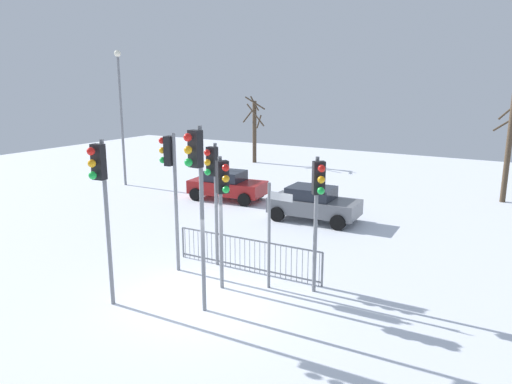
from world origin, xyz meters
TOP-DOWN VIEW (x-y plane):
  - ground_plane at (0.00, 0.00)m, footprint 60.00×60.00m
  - traffic_light_mid_left at (0.44, -0.63)m, footprint 0.34×0.57m
  - traffic_light_rear_left at (-1.87, -1.60)m, footprint 0.35×0.57m
  - traffic_light_foreground_right at (-1.13, 2.18)m, footprint 0.32×0.57m
  - traffic_light_foreground_left at (-2.06, 1.29)m, footprint 0.57×0.35m
  - traffic_light_mid_right at (2.54, 1.94)m, footprint 0.45×0.48m
  - traffic_light_rear_right at (0.18, 0.82)m, footprint 0.50×0.43m
  - direction_sign_post at (1.28, 1.61)m, footprint 0.79×0.10m
  - pedestrian_guard_railing at (-0.00, 2.39)m, footprint 5.10×0.24m
  - car_red_near at (-5.87, 9.87)m, footprint 3.98×2.31m
  - car_grey_trailing at (-0.55, 8.66)m, footprint 3.89×2.10m
  - street_lamp at (-12.89, 9.77)m, footprint 0.36×0.36m
  - bare_tree_left at (-10.50, 20.28)m, footprint 1.66×1.61m
  - bare_tree_right at (6.20, 16.54)m, footprint 1.76×1.06m

SIDE VIEW (x-z plane):
  - ground_plane at x=0.00m, z-range 0.00..0.00m
  - pedestrian_guard_railing at x=0.00m, z-range 0.02..1.09m
  - car_red_near at x=-5.87m, z-range 0.03..1.50m
  - car_grey_trailing at x=-0.55m, z-range 0.03..1.50m
  - direction_sign_post at x=1.28m, z-range 0.19..3.32m
  - bare_tree_left at x=-10.50m, z-range 0.06..4.89m
  - traffic_light_rear_right at x=0.18m, z-range 0.90..4.78m
  - bare_tree_right at x=6.20m, z-range -0.10..5.80m
  - traffic_light_mid_right at x=2.54m, z-range 0.91..4.81m
  - traffic_light_foreground_right at x=-1.13m, z-range 0.94..4.94m
  - traffic_light_foreground_left at x=-2.06m, z-range 1.02..5.39m
  - traffic_light_rear_left at x=-1.87m, z-range 1.04..5.51m
  - traffic_light_mid_left at x=0.44m, z-range 1.12..5.97m
  - street_lamp at x=-12.89m, z-range 0.78..8.29m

